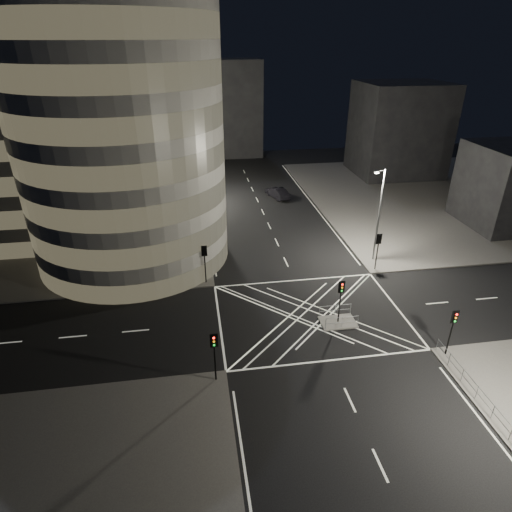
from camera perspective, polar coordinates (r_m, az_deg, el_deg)
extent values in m
plane|color=black|center=(38.27, 7.27, -7.79)|extent=(120.00, 120.00, 0.00)
cube|color=#524F4C|center=(63.99, -26.06, 4.55)|extent=(42.00, 42.00, 0.15)
cube|color=#524F4C|center=(72.10, 24.18, 7.32)|extent=(42.00, 42.00, 0.15)
cube|color=slate|center=(37.63, 10.86, -8.65)|extent=(3.00, 2.00, 0.15)
cylinder|color=gray|center=(45.34, -17.45, 14.40)|extent=(20.00, 20.00, 25.00)
cube|color=gray|center=(57.13, -26.51, 15.33)|extent=(20.00, 18.00, 25.00)
cube|color=gray|center=(73.78, -19.44, 17.53)|extent=(24.00, 16.00, 22.00)
cube|color=black|center=(79.70, 18.48, 15.73)|extent=(14.00, 12.00, 15.00)
cube|color=black|center=(62.85, 30.91, 8.03)|extent=(10.00, 10.00, 10.00)
cube|color=black|center=(89.03, -5.52, 18.91)|extent=(18.00, 8.00, 18.00)
cylinder|color=black|center=(43.90, -9.13, -0.57)|extent=(0.32, 0.32, 2.87)
ellipsoid|color=black|center=(42.79, -9.37, 2.42)|extent=(3.98, 3.98, 4.57)
cylinder|color=black|center=(49.25, -9.23, 2.77)|extent=(0.32, 0.32, 3.09)
ellipsoid|color=black|center=(48.16, -9.48, 5.84)|extent=(4.71, 4.71, 5.41)
cylinder|color=black|center=(54.71, -9.31, 5.54)|extent=(0.32, 0.32, 3.47)
ellipsoid|color=black|center=(53.67, -9.56, 8.57)|extent=(4.82, 4.82, 5.54)
cylinder|color=black|center=(60.37, -9.37, 7.53)|extent=(0.32, 0.32, 3.27)
ellipsoid|color=black|center=(59.40, -9.59, 10.37)|extent=(5.43, 5.43, 6.25)
cylinder|color=black|center=(66.10, -9.40, 9.14)|extent=(0.32, 0.32, 2.96)
ellipsoid|color=black|center=(65.32, -9.59, 11.42)|extent=(4.58, 4.58, 5.27)
cylinder|color=black|center=(41.93, -6.78, -1.72)|extent=(0.12, 0.12, 3.00)
cube|color=black|center=(41.02, -6.92, 0.66)|extent=(0.28, 0.22, 0.90)
cube|color=black|center=(41.02, -6.92, 0.66)|extent=(0.55, 0.04, 1.10)
cylinder|color=black|center=(30.73, -5.48, -13.99)|extent=(0.12, 0.12, 3.00)
cube|color=black|center=(29.48, -5.65, -11.14)|extent=(0.28, 0.22, 0.90)
cube|color=black|center=(29.48, -5.65, -11.14)|extent=(0.55, 0.04, 1.10)
cylinder|color=black|center=(45.75, 15.78, -0.01)|extent=(0.12, 0.12, 3.00)
cube|color=black|center=(44.92, 16.09, 2.20)|extent=(0.28, 0.22, 0.90)
cube|color=black|center=(44.92, 16.09, 2.20)|extent=(0.55, 0.04, 1.10)
cylinder|color=black|center=(35.77, 24.38, -9.95)|extent=(0.12, 0.12, 3.00)
cube|color=black|center=(34.70, 24.99, -7.37)|extent=(0.28, 0.22, 0.90)
cube|color=black|center=(34.70, 24.99, -7.37)|extent=(0.55, 0.04, 1.10)
cylinder|color=black|center=(36.74, 11.07, -6.66)|extent=(0.12, 0.12, 3.00)
cube|color=black|center=(35.70, 11.35, -4.06)|extent=(0.28, 0.22, 0.90)
cube|color=black|center=(35.70, 11.35, -4.06)|extent=(0.55, 0.04, 1.10)
cylinder|color=slate|center=(45.13, -8.24, 5.29)|extent=(0.20, 0.20, 10.00)
cylinder|color=slate|center=(43.57, -8.06, 11.25)|extent=(0.90, 0.10, 0.10)
cube|color=slate|center=(43.61, -7.45, 11.17)|extent=(0.50, 0.25, 0.18)
cube|color=white|center=(43.64, -7.44, 11.03)|extent=(0.42, 0.20, 0.05)
cylinder|color=slate|center=(62.21, -8.69, 11.43)|extent=(0.20, 0.20, 10.00)
cylinder|color=slate|center=(61.09, -8.58, 15.84)|extent=(0.90, 0.10, 0.10)
cube|color=slate|center=(61.11, -8.14, 15.78)|extent=(0.50, 0.25, 0.18)
cube|color=white|center=(61.13, -8.13, 15.68)|extent=(0.42, 0.20, 0.05)
cylinder|color=slate|center=(46.44, 16.06, 5.12)|extent=(0.20, 0.20, 10.00)
cylinder|color=slate|center=(44.73, 16.33, 10.85)|extent=(0.90, 0.10, 0.10)
cube|color=slate|center=(44.57, 15.78, 10.74)|extent=(0.50, 0.25, 0.18)
cube|color=white|center=(44.60, 15.76, 10.60)|extent=(0.42, 0.20, 0.05)
cube|color=slate|center=(32.89, 28.18, -16.77)|extent=(0.06, 11.70, 1.10)
cube|color=slate|center=(36.59, 11.39, -8.66)|extent=(2.80, 0.06, 1.10)
cube|color=slate|center=(37.96, 10.50, -7.10)|extent=(2.80, 0.06, 1.10)
imported|color=black|center=(65.26, 2.87, 8.45)|extent=(3.12, 5.04, 1.57)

